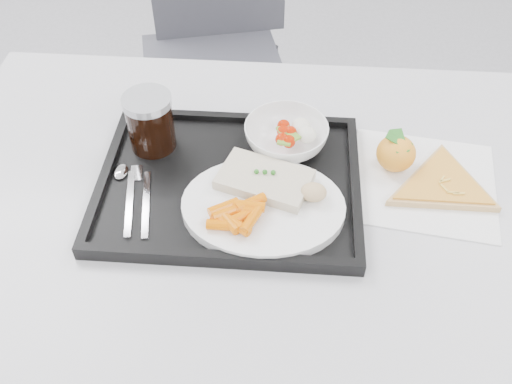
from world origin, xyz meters
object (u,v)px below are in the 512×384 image
at_px(cola_glass, 150,121).
at_px(tangerine, 396,153).
at_px(salad_bowl, 286,136).
at_px(pizza_slice, 442,185).
at_px(dinner_plate, 263,207).
at_px(table, 261,219).
at_px(tray, 230,184).
at_px(chair, 215,32).

distance_m(cola_glass, tangerine, 0.44).
xyz_separation_m(salad_bowl, pizza_slice, (0.28, -0.08, -0.03)).
bearing_deg(dinner_plate, pizza_slice, 15.63).
xyz_separation_m(table, cola_glass, (-0.21, 0.10, 0.14)).
relative_size(cola_glass, tangerine, 1.31).
bearing_deg(tangerine, table, -160.28).
relative_size(table, tray, 2.67).
relative_size(salad_bowl, pizza_slice, 0.50).
bearing_deg(chair, pizza_slice, -58.50).
bearing_deg(tray, dinner_plate, -45.16).
height_order(dinner_plate, tangerine, tangerine).
bearing_deg(chair, salad_bowl, -72.75).
bearing_deg(tray, pizza_slice, 3.52).
bearing_deg(cola_glass, table, -25.25).
bearing_deg(cola_glass, pizza_slice, -6.78).
bearing_deg(dinner_plate, table, 96.85).
distance_m(table, salad_bowl, 0.16).
distance_m(table, chair, 0.90).
height_order(chair, salad_bowl, chair).
height_order(table, chair, chair).
bearing_deg(tangerine, chair, 118.76).
bearing_deg(salad_bowl, dinner_plate, -100.92).
distance_m(chair, pizza_slice, 1.00).
height_order(salad_bowl, tangerine, tangerine).
xyz_separation_m(dinner_plate, cola_glass, (-0.21, 0.15, 0.05)).
bearing_deg(dinner_plate, salad_bowl, 79.08).
xyz_separation_m(tangerine, pizza_slice, (0.08, -0.05, -0.02)).
bearing_deg(table, pizza_slice, 6.44).
distance_m(table, dinner_plate, 0.10).
relative_size(table, cola_glass, 11.11).
height_order(table, pizza_slice, pizza_slice).
distance_m(table, tray, 0.10).
bearing_deg(salad_bowl, cola_glass, -176.61).
relative_size(chair, pizza_slice, 3.04).
bearing_deg(dinner_plate, tangerine, 30.56).
relative_size(chair, cola_glass, 8.61).
bearing_deg(table, chair, 102.83).
bearing_deg(salad_bowl, table, -108.52).
distance_m(tray, cola_glass, 0.18).
height_order(salad_bowl, pizza_slice, salad_bowl).
distance_m(chair, dinner_plate, 0.97).
height_order(tray, salad_bowl, salad_bowl).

